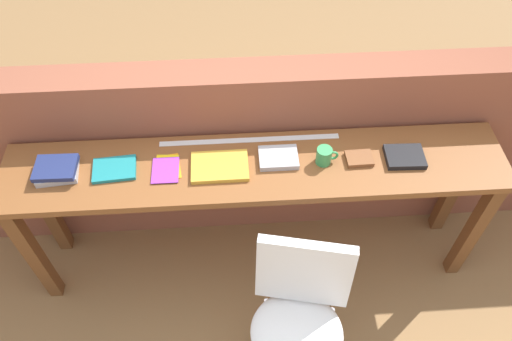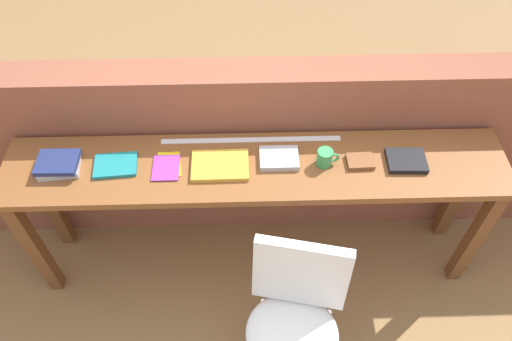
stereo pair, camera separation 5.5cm
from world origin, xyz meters
The scene contains 13 objects.
ground_plane centered at (0.00, 0.00, 0.00)m, with size 40.00×40.00×0.00m, color olive.
brick_wall_back centered at (0.00, 0.64, 0.60)m, with size 6.00×0.20×1.20m, color brown.
sideboard centered at (0.00, 0.30, 0.74)m, with size 2.50×0.44×0.88m.
chair_white_moulded centered at (0.17, -0.31, 0.53)m, with size 0.53×0.53×0.89m.
book_stack_leftmost centered at (-0.95, 0.31, 0.91)m, with size 0.21×0.18×0.06m.
magazine_cycling centered at (-0.68, 0.31, 0.89)m, with size 0.21×0.15×0.02m, color #19757A.
pamphlet_pile_colourful centered at (-0.43, 0.30, 0.88)m, with size 0.15×0.19×0.01m.
book_open_centre centered at (-0.17, 0.29, 0.89)m, with size 0.28×0.19×0.02m, color gold.
book_grey_hardcover centered at (0.12, 0.33, 0.89)m, with size 0.19×0.15×0.03m, color #9E9EA3.
mug centered at (0.34, 0.30, 0.92)m, with size 0.11×0.08×0.09m.
leather_journal_brown centered at (0.51, 0.30, 0.89)m, with size 0.13×0.10×0.02m, color brown.
book_repair_rightmost centered at (0.74, 0.30, 0.89)m, with size 0.19×0.15×0.03m, color black.
ruler_metal_back_edge centered at (-0.02, 0.47, 0.88)m, with size 0.92×0.03×0.00m, color silver.
Camera 1 is at (-0.10, -1.28, 2.75)m, focal length 35.00 mm.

